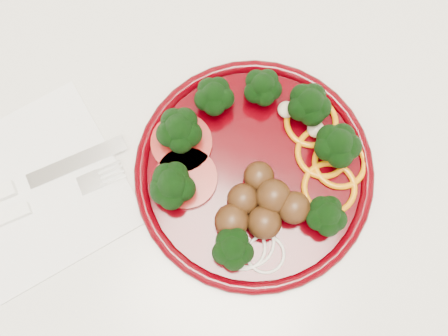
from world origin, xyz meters
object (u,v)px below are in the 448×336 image
at_px(napkin, 35,190).
at_px(fork, 15,214).
at_px(knife, 9,190).
at_px(plate, 252,169).

distance_m(napkin, fork, 0.03).
relative_size(napkin, fork, 1.25).
bearing_deg(napkin, knife, -155.04).
height_order(knife, fork, knife).
height_order(plate, napkin, plate).
bearing_deg(napkin, fork, -99.07).
distance_m(plate, napkin, 0.23).
height_order(plate, knife, plate).
height_order(plate, fork, plate).
relative_size(plate, knife, 1.57).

